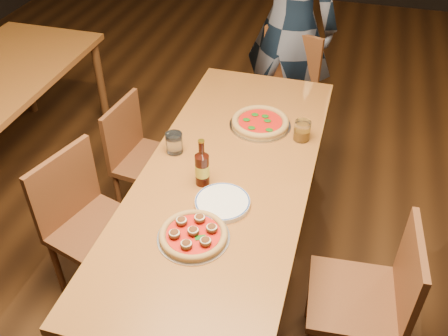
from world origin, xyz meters
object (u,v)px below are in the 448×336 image
(chair_end, at_px, (276,100))
(chair_main_sw, at_px, (152,162))
(water_glass, at_px, (174,143))
(amber_glass, at_px, (302,131))
(chair_main_e, at_px, (355,298))
(diner, at_px, (290,23))
(pizza_margherita, at_px, (260,122))
(chair_main_nw, at_px, (99,230))
(beer_bottle, at_px, (202,169))
(plate_stack, at_px, (222,203))
(pizza_meatball, at_px, (193,234))
(table_main, at_px, (227,184))

(chair_end, bearing_deg, chair_main_sw, -109.87)
(water_glass, distance_m, amber_glass, 0.66)
(chair_main_sw, height_order, chair_main_e, chair_main_e)
(chair_main_sw, distance_m, chair_main_e, 1.44)
(chair_end, bearing_deg, diner, 103.74)
(pizza_margherita, bearing_deg, diner, 91.60)
(chair_main_nw, height_order, amber_glass, chair_main_nw)
(chair_main_nw, height_order, chair_end, chair_end)
(beer_bottle, distance_m, amber_glass, 0.62)
(chair_main_nw, xyz_separation_m, plate_stack, (0.64, 0.04, 0.32))
(chair_main_sw, bearing_deg, plate_stack, -127.59)
(chair_main_sw, xyz_separation_m, pizza_margherita, (0.64, 0.06, 0.37))
(pizza_meatball, relative_size, beer_bottle, 1.27)
(pizza_meatball, bearing_deg, table_main, 87.51)
(table_main, height_order, beer_bottle, beer_bottle)
(table_main, distance_m, pizza_meatball, 0.45)
(pizza_meatball, relative_size, water_glass, 2.83)
(chair_main_nw, bearing_deg, pizza_meatball, -91.51)
(pizza_meatball, relative_size, diner, 0.17)
(table_main, height_order, water_glass, water_glass)
(pizza_margherita, xyz_separation_m, diner, (-0.03, 1.04, 0.14))
(chair_main_sw, height_order, diner, diner)
(pizza_meatball, bearing_deg, chair_end, 88.54)
(chair_main_nw, distance_m, water_glass, 0.59)
(chair_main_nw, bearing_deg, beer_bottle, -56.86)
(chair_end, relative_size, beer_bottle, 3.87)
(chair_main_e, distance_m, water_glass, 1.12)
(table_main, relative_size, amber_glass, 18.78)
(chair_main_e, xyz_separation_m, diner, (-0.64, 1.80, 0.47))
(chair_main_sw, bearing_deg, chair_main_nw, -175.69)
(table_main, bearing_deg, water_glass, 162.63)
(chair_end, distance_m, plate_stack, 1.45)
(chair_end, bearing_deg, beer_bottle, -78.50)
(chair_main_sw, bearing_deg, amber_glass, -83.77)
(plate_stack, xyz_separation_m, water_glass, (-0.34, 0.31, 0.04))
(table_main, xyz_separation_m, chair_end, (0.02, 1.20, -0.21))
(table_main, distance_m, pizza_margherita, 0.45)
(diner, bearing_deg, chair_main_e, 124.47)
(chair_main_nw, distance_m, plate_stack, 0.72)
(amber_glass, bearing_deg, chair_main_sw, 179.77)
(chair_end, relative_size, pizza_meatball, 3.06)
(chair_main_nw, height_order, beer_bottle, beer_bottle)
(pizza_margherita, relative_size, plate_stack, 1.35)
(plate_stack, xyz_separation_m, beer_bottle, (-0.13, 0.12, 0.07))
(table_main, distance_m, water_glass, 0.34)
(plate_stack, relative_size, water_glass, 2.31)
(plate_stack, xyz_separation_m, diner, (-0.01, 1.70, 0.15))
(table_main, bearing_deg, pizza_margherita, 81.61)
(chair_main_sw, bearing_deg, table_main, -116.87)
(chair_main_e, xyz_separation_m, pizza_margherita, (-0.61, 0.76, 0.33))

